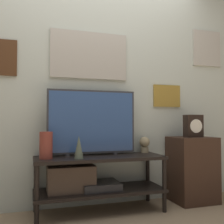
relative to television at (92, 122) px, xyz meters
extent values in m
plane|color=#997F60|center=(0.06, -0.35, -0.86)|extent=(12.00, 12.00, 0.00)
cube|color=beige|center=(0.06, 0.17, 0.49)|extent=(6.40, 0.06, 2.70)
cube|color=#B2ADA3|center=(0.00, 0.13, 0.70)|extent=(0.81, 0.02, 0.50)
cube|color=#B2BCC6|center=(0.00, 0.12, 0.70)|extent=(0.78, 0.01, 0.46)
cube|color=olive|center=(0.91, 0.13, 0.30)|extent=(0.33, 0.02, 0.25)
cube|color=#BCB299|center=(0.91, 0.12, 0.30)|extent=(0.30, 0.01, 0.21)
cube|color=#B7B2A8|center=(1.46, 0.13, 0.90)|extent=(0.38, 0.02, 0.43)
cube|color=slate|center=(1.46, 0.12, 0.90)|extent=(0.35, 0.01, 0.40)
cube|color=black|center=(0.06, -0.09, -0.35)|extent=(1.24, 0.43, 0.03)
cube|color=black|center=(0.06, -0.09, -0.66)|extent=(1.24, 0.43, 0.03)
cylinder|color=black|center=(-0.53, -0.28, -0.60)|extent=(0.04, 0.04, 0.53)
cylinder|color=black|center=(0.65, -0.28, -0.60)|extent=(0.04, 0.04, 0.53)
cylinder|color=black|center=(-0.53, 0.09, -0.60)|extent=(0.04, 0.04, 0.53)
cylinder|color=black|center=(0.65, 0.09, -0.60)|extent=(0.04, 0.04, 0.53)
cube|color=black|center=(0.06, -0.09, -0.61)|extent=(0.36, 0.30, 0.07)
cube|color=#47382D|center=(-0.22, -0.09, -0.53)|extent=(0.43, 0.24, 0.24)
cylinder|color=#333338|center=(-0.24, 0.00, -0.32)|extent=(0.05, 0.05, 0.02)
cylinder|color=#333338|center=(0.24, 0.00, -0.32)|extent=(0.05, 0.05, 0.02)
cube|color=#333338|center=(0.00, 0.00, 0.00)|extent=(0.88, 0.04, 0.63)
cube|color=#33518C|center=(0.00, -0.01, 0.00)|extent=(0.85, 0.01, 0.59)
cone|color=#4C5647|center=(-0.17, -0.21, -0.23)|extent=(0.09, 0.09, 0.21)
cylinder|color=brown|center=(-0.45, -0.12, -0.21)|extent=(0.12, 0.12, 0.24)
cylinder|color=tan|center=(0.59, 0.05, -0.30)|extent=(0.08, 0.08, 0.06)
sphere|color=tan|center=(0.59, 0.05, -0.22)|extent=(0.11, 0.11, 0.11)
cube|color=#382319|center=(1.10, -0.07, -0.52)|extent=(0.44, 0.39, 0.70)
cube|color=black|center=(1.10, -0.10, -0.05)|extent=(0.19, 0.10, 0.24)
cylinder|color=white|center=(1.10, -0.15, -0.05)|extent=(0.15, 0.01, 0.15)
camera|label=1|loc=(-0.59, -2.55, 0.00)|focal=42.00mm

